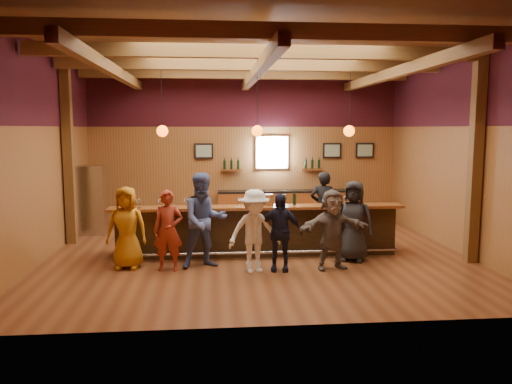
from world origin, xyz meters
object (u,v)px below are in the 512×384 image
(back_bar_cabinet, at_px, (286,206))
(customer_dark, at_px, (353,221))
(stainless_fridge, at_px, (92,200))
(bartender, at_px, (323,207))
(customer_brown, at_px, (332,229))
(customer_denim, at_px, (204,220))
(customer_white, at_px, (254,231))
(bar_counter, at_px, (257,230))
(customer_navy, at_px, (279,232))
(bottle_a, at_px, (284,199))
(customer_redvest, at_px, (168,230))
(customer_orange, at_px, (127,228))
(ice_bucket, at_px, (269,200))

(back_bar_cabinet, height_order, customer_dark, customer_dark)
(stainless_fridge, relative_size, bartender, 1.05)
(customer_brown, bearing_deg, customer_denim, 161.09)
(customer_white, height_order, customer_brown, customer_white)
(bar_counter, bearing_deg, stainless_fridge, 149.24)
(customer_navy, height_order, bottle_a, customer_navy)
(bartender, bearing_deg, customer_redvest, 41.84)
(customer_white, bearing_deg, bottle_a, 45.03)
(bar_counter, distance_m, stainless_fridge, 4.81)
(customer_orange, relative_size, customer_white, 1.01)
(back_bar_cabinet, xyz_separation_m, stainless_fridge, (-5.30, -1.12, 0.42))
(stainless_fridge, xyz_separation_m, customer_denim, (2.96, -3.49, 0.05))
(ice_bucket, distance_m, bottle_a, 0.33)
(bar_counter, height_order, ice_bucket, ice_bucket)
(bartender, bearing_deg, customer_brown, 91.70)
(customer_white, relative_size, bartender, 0.94)
(customer_navy, xyz_separation_m, customer_dark, (1.63, 0.58, 0.08))
(customer_orange, height_order, customer_brown, customer_orange)
(back_bar_cabinet, height_order, customer_brown, customer_brown)
(customer_navy, bearing_deg, back_bar_cabinet, 90.58)
(back_bar_cabinet, distance_m, ice_bucket, 4.00)
(ice_bucket, bearing_deg, customer_white, -108.40)
(stainless_fridge, relative_size, ice_bucket, 7.59)
(back_bar_cabinet, distance_m, customer_white, 5.24)
(customer_redvest, bearing_deg, customer_dark, 10.37)
(customer_redvest, relative_size, customer_white, 0.98)
(customer_dark, bearing_deg, stainless_fridge, 174.47)
(back_bar_cabinet, bearing_deg, bar_counter, -108.34)
(stainless_fridge, bearing_deg, bar_counter, -30.76)
(customer_white, height_order, bottle_a, customer_white)
(bar_counter, relative_size, stainless_fridge, 3.50)
(customer_denim, bearing_deg, customer_redvest, 178.24)
(customer_brown, distance_m, ice_bucket, 1.67)
(customer_brown, bearing_deg, customer_orange, 162.99)
(customer_brown, bearing_deg, bottle_a, 113.69)
(customer_denim, bearing_deg, customer_orange, 162.69)
(bar_counter, relative_size, back_bar_cabinet, 1.57)
(back_bar_cabinet, xyz_separation_m, bartender, (0.52, -2.58, 0.38))
(customer_denim, bearing_deg, customer_navy, -28.60)
(customer_orange, xyz_separation_m, customer_redvest, (0.83, -0.23, -0.03))
(customer_navy, bearing_deg, customer_redvest, -174.83)
(customer_white, distance_m, ice_bucket, 1.38)
(customer_redvest, distance_m, bottle_a, 2.62)
(customer_orange, height_order, bottle_a, customer_orange)
(customer_brown, height_order, bottle_a, customer_brown)
(customer_orange, bearing_deg, customer_dark, 7.90)
(ice_bucket, bearing_deg, customer_redvest, -155.02)
(customer_orange, relative_size, bartender, 0.95)
(customer_brown, xyz_separation_m, bottle_a, (-0.79, 1.14, 0.45))
(customer_dark, bearing_deg, customer_denim, -153.05)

